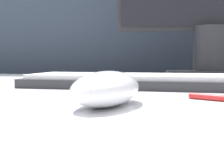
% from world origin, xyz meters
% --- Properties ---
extents(partition_panel, '(5.00, 0.03, 1.36)m').
position_xyz_m(partition_panel, '(0.00, 0.71, 0.68)').
color(partition_panel, '#333D4C').
rests_on(partition_panel, ground_plane).
extents(computer_mouse_near, '(0.09, 0.14, 0.04)m').
position_xyz_m(computer_mouse_near, '(0.03, -0.13, 0.72)').
color(computer_mouse_near, white).
rests_on(computer_mouse_near, desk).
extents(keyboard, '(0.41, 0.18, 0.02)m').
position_xyz_m(keyboard, '(0.04, 0.11, 0.71)').
color(keyboard, '#28282D').
rests_on(keyboard, desk).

